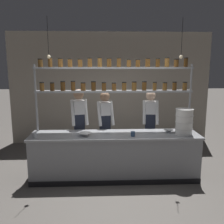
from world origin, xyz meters
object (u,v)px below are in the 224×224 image
(chef_center, at_px, (105,123))
(prep_bowl_center_front, at_px, (85,134))
(serving_cup_by_board, at_px, (133,134))
(serving_cup_front, at_px, (35,135))
(chef_left, at_px, (79,122))
(chef_right, at_px, (150,122))
(container_stack, at_px, (184,122))
(spice_shelf_unit, at_px, (114,81))
(prep_bowl_near_left, at_px, (168,131))

(chef_center, relative_size, prep_bowl_center_front, 7.17)
(chef_center, bearing_deg, serving_cup_by_board, -72.33)
(serving_cup_front, bearing_deg, prep_bowl_center_front, 3.88)
(serving_cup_by_board, bearing_deg, prep_bowl_center_front, 176.33)
(chef_center, distance_m, prep_bowl_center_front, 0.88)
(chef_left, bearing_deg, serving_cup_by_board, -47.92)
(chef_right, distance_m, serving_cup_by_board, 1.06)
(container_stack, xyz_separation_m, serving_cup_front, (-2.90, -0.10, -0.21))
(spice_shelf_unit, xyz_separation_m, prep_bowl_center_front, (-0.58, -0.45, -1.01))
(prep_bowl_near_left, bearing_deg, chef_center, 155.18)
(chef_left, height_order, serving_cup_front, chef_left)
(prep_bowl_near_left, bearing_deg, spice_shelf_unit, 167.01)
(chef_center, xyz_separation_m, prep_bowl_near_left, (1.29, -0.60, -0.04))
(spice_shelf_unit, distance_m, chef_center, 1.05)
(chef_left, relative_size, chef_center, 1.04)
(container_stack, bearing_deg, prep_bowl_center_front, -178.88)
(prep_bowl_center_front, distance_m, serving_cup_front, 0.95)
(chef_right, xyz_separation_m, prep_bowl_near_left, (0.25, -0.67, -0.04))
(chef_right, height_order, serving_cup_front, chef_right)
(chef_left, relative_size, chef_right, 1.04)
(chef_left, distance_m, chef_center, 0.58)
(chef_right, relative_size, serving_cup_by_board, 18.24)
(container_stack, height_order, serving_cup_by_board, container_stack)
(chef_right, xyz_separation_m, prep_bowl_center_front, (-1.44, -0.86, -0.04))
(prep_bowl_near_left, relative_size, prep_bowl_center_front, 0.86)
(chef_left, height_order, prep_bowl_near_left, chef_left)
(spice_shelf_unit, height_order, chef_left, spice_shelf_unit)
(prep_bowl_center_front, bearing_deg, serving_cup_front, -176.12)
(chef_right, xyz_separation_m, container_stack, (0.51, -0.82, 0.19))
(spice_shelf_unit, distance_m, container_stack, 1.64)
(chef_right, relative_size, serving_cup_front, 17.31)
(chef_center, relative_size, container_stack, 3.30)
(chef_left, bearing_deg, prep_bowl_center_front, -89.93)
(container_stack, distance_m, prep_bowl_near_left, 0.38)
(prep_bowl_near_left, distance_m, serving_cup_front, 2.65)
(chef_right, bearing_deg, prep_bowl_near_left, -64.04)
(prep_bowl_near_left, xyz_separation_m, prep_bowl_center_front, (-1.69, -0.19, 0.00))
(prep_bowl_center_front, bearing_deg, chef_right, 30.90)
(chef_right, bearing_deg, serving_cup_by_board, -113.56)
(chef_center, relative_size, chef_right, 1.00)
(serving_cup_front, bearing_deg, prep_bowl_near_left, 5.53)
(serving_cup_by_board, bearing_deg, prep_bowl_near_left, 18.17)
(spice_shelf_unit, xyz_separation_m, container_stack, (1.38, -0.41, -0.79))
(chef_center, xyz_separation_m, container_stack, (1.55, -0.75, 0.19))
(chef_center, bearing_deg, chef_right, -9.94)
(prep_bowl_center_front, xyz_separation_m, serving_cup_by_board, (0.93, -0.06, 0.02))
(chef_center, bearing_deg, container_stack, -39.88)
(prep_bowl_near_left, xyz_separation_m, serving_cup_by_board, (-0.76, -0.25, 0.02))
(chef_left, distance_m, serving_cup_by_board, 1.32)
(chef_center, distance_m, serving_cup_front, 1.60)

